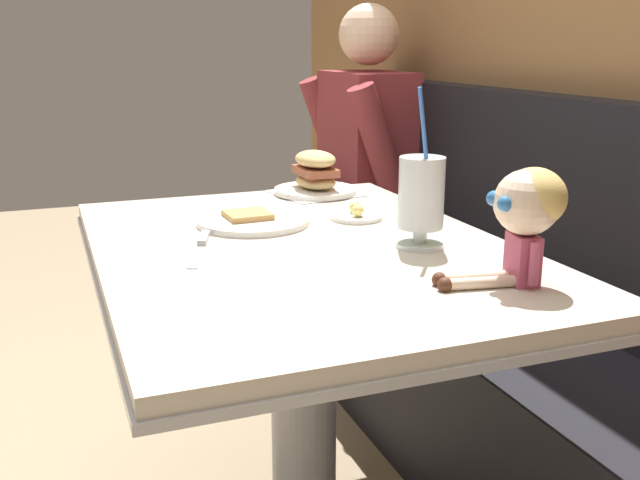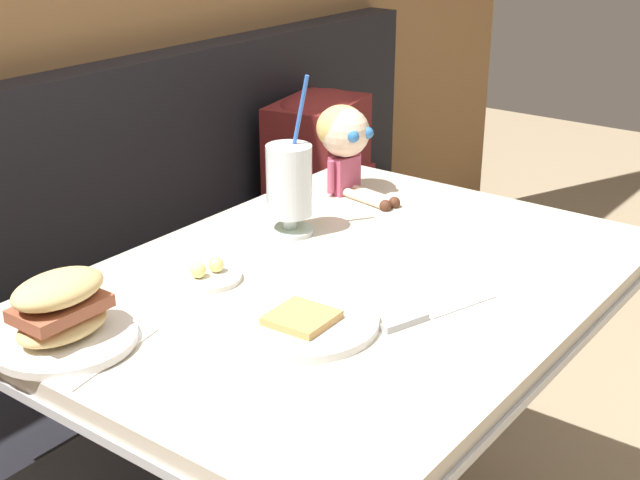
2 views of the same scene
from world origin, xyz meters
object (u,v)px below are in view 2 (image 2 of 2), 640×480
at_px(sandwich_plate, 62,318).
at_px(butter_knife, 421,317).
at_px(milkshake_glass, 289,184).
at_px(butter_saucer, 208,275).
at_px(toast_plate, 300,321).
at_px(seated_doll, 345,137).
at_px(backpack, 320,162).

xyz_separation_m(sandwich_plate, butter_knife, (0.39, -0.39, -0.04)).
height_order(sandwich_plate, butter_knife, sandwich_plate).
height_order(milkshake_glass, butter_saucer, milkshake_glass).
relative_size(toast_plate, milkshake_glass, 0.79).
bearing_deg(sandwich_plate, seated_doll, 4.51).
bearing_deg(butter_knife, milkshake_glass, 67.68).
distance_m(butter_saucer, seated_doll, 0.54).
bearing_deg(backpack, seated_doll, -136.66).
bearing_deg(toast_plate, butter_saucer, 81.13).
bearing_deg(seated_doll, butter_saucer, -171.66).
distance_m(toast_plate, backpack, 1.13).
relative_size(butter_saucer, backpack, 0.30).
height_order(milkshake_glass, sandwich_plate, milkshake_glass).
relative_size(sandwich_plate, seated_doll, 1.03).
relative_size(toast_plate, butter_knife, 1.09).
bearing_deg(seated_doll, milkshake_glass, -168.53).
bearing_deg(butter_knife, toast_plate, 132.81).
bearing_deg(butter_saucer, sandwich_plate, 177.78).
distance_m(toast_plate, butter_saucer, 0.24).
xyz_separation_m(toast_plate, butter_saucer, (0.04, 0.24, 0.00)).
distance_m(sandwich_plate, seated_doll, 0.83).
bearing_deg(backpack, butter_knife, -134.67).
relative_size(milkshake_glass, seated_doll, 1.39).
bearing_deg(toast_plate, butter_knife, -47.19).
xyz_separation_m(butter_saucer, seated_doll, (0.52, 0.08, 0.12)).
relative_size(seated_doll, backpack, 0.56).
relative_size(sandwich_plate, butter_knife, 1.02).
xyz_separation_m(sandwich_plate, butter_saucer, (0.30, -0.01, -0.04)).
relative_size(toast_plate, backpack, 0.62).
relative_size(toast_plate, seated_doll, 1.10).
distance_m(milkshake_glass, seated_doll, 0.27).
distance_m(butter_knife, seated_doll, 0.64).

